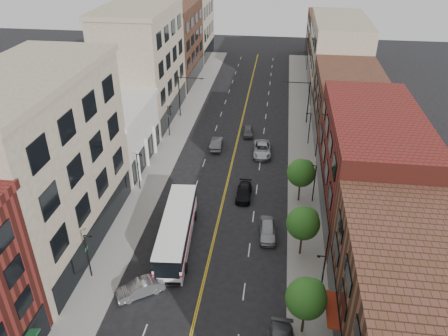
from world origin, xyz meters
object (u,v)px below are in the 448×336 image
at_px(car_parked_far, 268,230).
at_px(car_lane_b, 262,149).
at_px(city_bus, 177,229).
at_px(car_angle_b, 140,288).
at_px(car_lane_behind, 217,144).
at_px(car_lane_a, 244,192).
at_px(car_lane_c, 248,131).

bearing_deg(car_parked_far, car_lane_b, 90.32).
height_order(city_bus, car_lane_b, city_bus).
xyz_separation_m(car_angle_b, car_lane_behind, (2.73, 30.40, 0.02)).
height_order(car_lane_behind, car_lane_b, car_lane_b).
xyz_separation_m(car_angle_b, car_lane_a, (8.11, 17.56, -0.07)).
bearing_deg(car_parked_far, car_lane_c, 94.91).
distance_m(car_parked_far, car_lane_b, 19.27).
distance_m(car_parked_far, car_lane_c, 25.75).
distance_m(car_lane_a, car_lane_b, 11.92).
relative_size(car_parked_far, car_lane_b, 0.81).
bearing_deg(car_angle_b, car_lane_behind, 140.83).
bearing_deg(car_lane_a, car_parked_far, -65.95).
relative_size(car_lane_behind, car_lane_c, 1.17).
relative_size(car_lane_behind, car_lane_a, 1.00).
bearing_deg(car_parked_far, car_lane_behind, 108.51).
height_order(car_lane_behind, car_lane_c, car_lane_behind).
xyz_separation_m(city_bus, car_lane_behind, (0.93, 22.74, -1.20)).
xyz_separation_m(car_lane_a, car_lane_c, (-1.00, 18.00, 0.00)).
bearing_deg(car_lane_b, city_bus, -112.87).
bearing_deg(car_lane_behind, car_lane_c, -133.74).
relative_size(car_angle_b, car_lane_behind, 0.97).
height_order(car_lane_a, car_lane_b, car_lane_b).
height_order(city_bus, car_lane_c, city_bus).
bearing_deg(car_parked_far, car_angle_b, -142.93).
bearing_deg(car_lane_b, car_lane_a, -100.63).
xyz_separation_m(city_bus, car_angle_b, (-1.81, -7.66, -1.22)).
height_order(city_bus, car_lane_behind, city_bus).
bearing_deg(car_lane_c, car_lane_behind, -135.51).
relative_size(car_lane_behind, car_lane_b, 0.81).
bearing_deg(city_bus, car_lane_behind, 82.96).
distance_m(car_lane_behind, car_lane_c, 6.77).
bearing_deg(city_bus, car_lane_b, 65.28).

